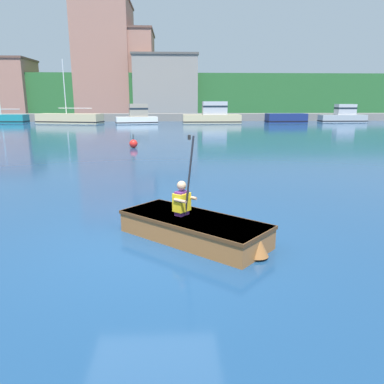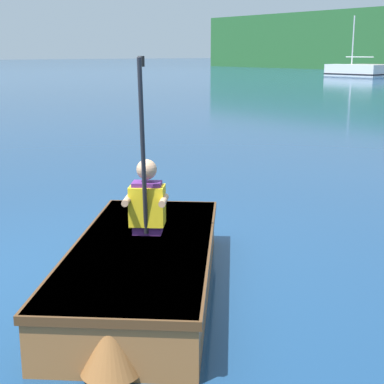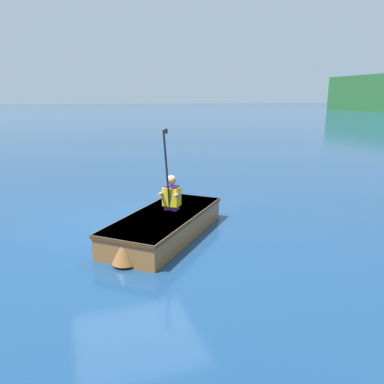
# 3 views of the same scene
# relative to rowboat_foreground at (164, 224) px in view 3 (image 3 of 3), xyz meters

# --- Properties ---
(ground_plane) EXTENTS (300.00, 300.00, 0.00)m
(ground_plane) POSITION_rel_rowboat_foreground_xyz_m (-0.77, -0.43, -0.24)
(ground_plane) COLOR navy
(rowboat_foreground) EXTENTS (2.80, 2.67, 0.41)m
(rowboat_foreground) POSITION_rel_rowboat_foreground_xyz_m (0.00, 0.00, 0.00)
(rowboat_foreground) COLOR #935B2D
(rowboat_foreground) RESTS_ON ground
(person_paddler) EXTENTS (0.46, 0.46, 1.47)m
(person_paddler) POSITION_rel_rowboat_foreground_xyz_m (-0.23, 0.20, 0.48)
(person_paddler) COLOR #592672
(person_paddler) RESTS_ON rowboat_foreground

